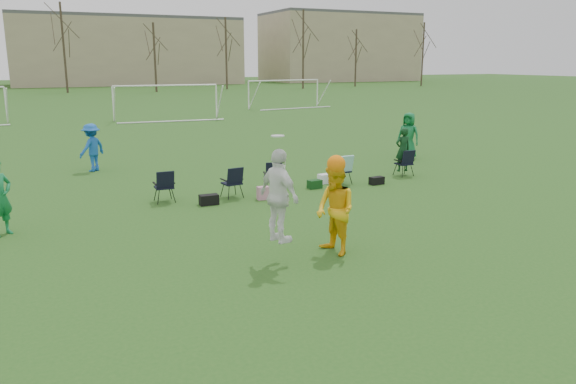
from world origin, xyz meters
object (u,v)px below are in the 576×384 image
center_contest (313,203)px  goal_mid (166,92)px  goal_right (284,86)px  fielder_blue (92,148)px  fielder_green_far (408,136)px

center_contest → goal_mid: 30.52m
center_contest → goal_right: center_contest is taller
fielder_blue → goal_mid: (7.03, 18.10, 1.02)m
fielder_blue → goal_right: size_ratio=0.25×
goal_right → fielder_blue: bearing=-136.3°
center_contest → goal_mid: bearing=82.7°
fielder_blue → fielder_green_far: (12.58, -2.81, 0.08)m
fielder_green_far → goal_right: (6.45, 26.91, 0.93)m
goal_right → goal_mid: bearing=-161.4°
fielder_green_far → center_contest: 13.28m
fielder_blue → fielder_green_far: bearing=127.3°
fielder_blue → center_contest: (3.15, -12.16, 0.30)m
center_contest → fielder_green_far: bearing=44.8°
fielder_green_far → goal_mid: size_ratio=0.27×
fielder_blue → goal_mid: size_ratio=0.25×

